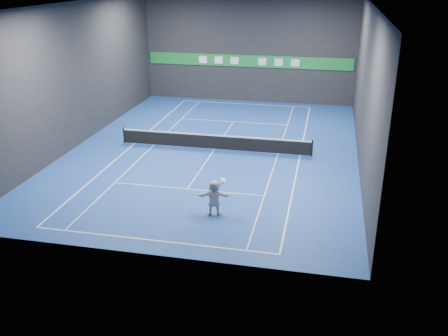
% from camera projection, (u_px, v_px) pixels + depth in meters
% --- Properties ---
extents(ground, '(26.00, 26.00, 0.00)m').
position_uv_depth(ground, '(215.00, 149.00, 32.22)').
color(ground, '#1A4092').
rests_on(ground, ground).
extents(ceiling, '(26.00, 26.00, 0.00)m').
position_uv_depth(ceiling, '(213.00, 3.00, 28.87)').
color(ceiling, black).
rests_on(ceiling, ground).
extents(wall_back, '(18.00, 0.10, 9.00)m').
position_uv_depth(wall_back, '(249.00, 49.00, 42.35)').
color(wall_back, black).
rests_on(wall_back, ground).
extents(wall_front, '(18.00, 0.10, 9.00)m').
position_uv_depth(wall_front, '(136.00, 150.00, 18.74)').
color(wall_front, black).
rests_on(wall_front, ground).
extents(wall_left, '(0.10, 26.00, 9.00)m').
position_uv_depth(wall_left, '(79.00, 74.00, 32.29)').
color(wall_left, black).
rests_on(wall_left, ground).
extents(wall_right, '(0.10, 26.00, 9.00)m').
position_uv_depth(wall_right, '(366.00, 87.00, 28.80)').
color(wall_right, black).
rests_on(wall_right, ground).
extents(baseline_near, '(10.98, 0.08, 0.01)m').
position_uv_depth(baseline_near, '(152.00, 240.00, 21.42)').
color(baseline_near, white).
rests_on(baseline_near, ground).
extents(baseline_far, '(10.98, 0.08, 0.01)m').
position_uv_depth(baseline_far, '(246.00, 104.00, 43.01)').
color(baseline_far, white).
rests_on(baseline_far, ground).
extents(sideline_doubles_left, '(0.08, 23.78, 0.01)m').
position_uv_depth(sideline_doubles_left, '(135.00, 143.00, 33.28)').
color(sideline_doubles_left, white).
rests_on(sideline_doubles_left, ground).
extents(sideline_doubles_right, '(0.08, 23.78, 0.01)m').
position_uv_depth(sideline_doubles_right, '(300.00, 155.00, 31.15)').
color(sideline_doubles_right, white).
rests_on(sideline_doubles_right, ground).
extents(sideline_singles_left, '(0.06, 23.78, 0.01)m').
position_uv_depth(sideline_singles_left, '(154.00, 145.00, 33.01)').
color(sideline_singles_left, white).
rests_on(sideline_singles_left, ground).
extents(sideline_singles_right, '(0.06, 23.78, 0.01)m').
position_uv_depth(sideline_singles_right, '(278.00, 154.00, 31.42)').
color(sideline_singles_right, white).
rests_on(sideline_singles_right, ground).
extents(service_line_near, '(8.23, 0.06, 0.01)m').
position_uv_depth(service_line_near, '(187.00, 189.00, 26.40)').
color(service_line_near, white).
rests_on(service_line_near, ground).
extents(service_line_far, '(8.23, 0.06, 0.01)m').
position_uv_depth(service_line_far, '(233.00, 122.00, 38.03)').
color(service_line_far, white).
rests_on(service_line_far, ground).
extents(center_service_line, '(0.06, 12.80, 0.01)m').
position_uv_depth(center_service_line, '(215.00, 149.00, 32.22)').
color(center_service_line, white).
rests_on(center_service_line, ground).
extents(player, '(1.70, 0.83, 1.76)m').
position_uv_depth(player, '(214.00, 198.00, 23.35)').
color(player, silver).
rests_on(player, ground).
extents(tennis_ball, '(0.07, 0.07, 0.07)m').
position_uv_depth(tennis_ball, '(209.00, 161.00, 22.83)').
color(tennis_ball, yellow).
rests_on(tennis_ball, player).
extents(tennis_net, '(12.50, 0.10, 1.07)m').
position_uv_depth(tennis_net, '(214.00, 141.00, 32.02)').
color(tennis_net, black).
rests_on(tennis_net, ground).
extents(sponsor_banner, '(17.64, 0.11, 1.00)m').
position_uv_depth(sponsor_banner, '(248.00, 61.00, 42.66)').
color(sponsor_banner, '#1B8034').
rests_on(sponsor_banner, wall_back).
extents(tennis_racket, '(0.50, 0.36, 0.51)m').
position_uv_depth(tennis_racket, '(221.00, 182.00, 23.04)').
color(tennis_racket, red).
rests_on(tennis_racket, player).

